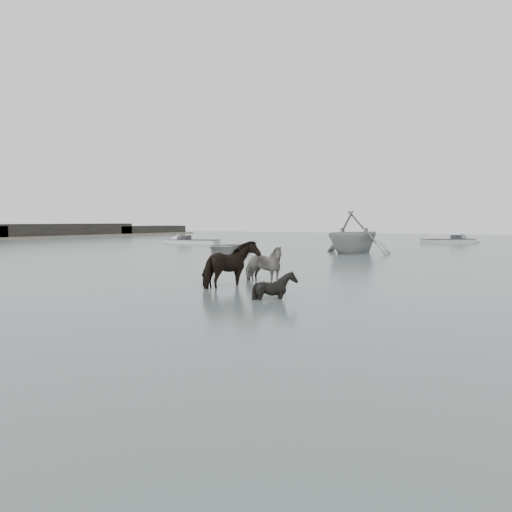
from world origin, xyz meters
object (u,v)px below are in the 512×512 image
object	(u,v)px
pony_pinto	(263,261)
pony_dark	(232,260)
pony_black	(275,278)
rowboat_lead	(228,245)

from	to	relation	value
pony_pinto	pony_dark	distance (m)	1.65
pony_black	rowboat_lead	world-z (taller)	pony_black
pony_dark	rowboat_lead	bearing A→B (deg)	21.76
pony_black	rowboat_lead	distance (m)	19.84
pony_dark	pony_pinto	bearing A→B (deg)	-18.38
pony_pinto	pony_black	size ratio (longest dim) A/B	1.55
pony_pinto	rowboat_lead	world-z (taller)	pony_pinto
pony_pinto	pony_dark	size ratio (longest dim) A/B	1.03
pony_pinto	pony_black	world-z (taller)	pony_pinto
pony_dark	pony_black	world-z (taller)	pony_dark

